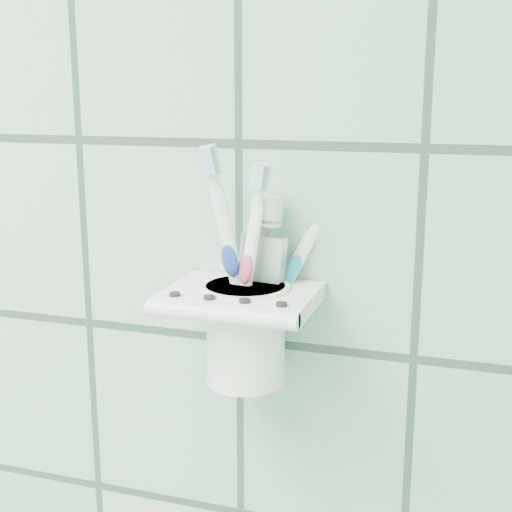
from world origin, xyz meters
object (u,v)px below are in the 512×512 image
at_px(toothbrush_blue, 239,261).
at_px(toothbrush_pink, 255,257).
at_px(cup, 246,329).
at_px(toothbrush_orange, 232,269).
at_px(holder_bracket, 241,299).
at_px(toothpaste_tube, 254,271).

bearing_deg(toothbrush_blue, toothbrush_pink, 31.59).
height_order(cup, toothbrush_blue, toothbrush_blue).
xyz_separation_m(toothbrush_blue, toothbrush_orange, (-0.00, -0.01, -0.01)).
distance_m(holder_bracket, toothpaste_tube, 0.03).
distance_m(toothbrush_pink, toothbrush_orange, 0.02).
bearing_deg(toothbrush_orange, toothbrush_pink, 51.41).
distance_m(holder_bracket, toothbrush_blue, 0.03).
xyz_separation_m(holder_bracket, toothbrush_orange, (-0.01, 0.00, 0.03)).
relative_size(cup, toothbrush_pink, 0.44).
relative_size(holder_bracket, toothbrush_pink, 0.63).
distance_m(cup, toothbrush_orange, 0.05).
height_order(toothbrush_pink, toothbrush_blue, toothbrush_pink).
bearing_deg(toothbrush_orange, toothpaste_tube, 65.99).
height_order(toothbrush_pink, toothpaste_tube, toothbrush_pink).
bearing_deg(toothbrush_pink, toothbrush_orange, -140.76).
distance_m(toothbrush_blue, toothbrush_orange, 0.01).
bearing_deg(cup, toothbrush_orange, -164.58).
height_order(holder_bracket, toothbrush_pink, toothbrush_pink).
bearing_deg(toothpaste_tube, toothbrush_pink, -54.78).
bearing_deg(holder_bracket, cup, 57.07).
height_order(toothbrush_blue, toothbrush_orange, toothbrush_blue).
bearing_deg(cup, holder_bracket, -122.93).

